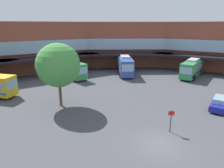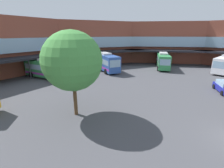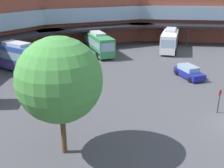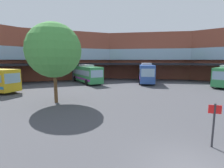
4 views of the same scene
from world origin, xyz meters
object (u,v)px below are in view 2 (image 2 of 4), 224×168
bus_1 (49,69)px  plaza_tree (72,61)px  bus_4 (105,61)px  bus_5 (163,60)px

bus_1 → plaza_tree: 16.13m
bus_1 → plaza_tree: plaza_tree is taller
bus_4 → bus_1: bearing=-77.0°
bus_4 → bus_5: bus_4 is taller
bus_1 → bus_5: 25.52m
bus_4 → bus_5: bearing=76.1°
bus_5 → plaza_tree: plaza_tree is taller
bus_5 → bus_1: bearing=-55.1°
bus_4 → bus_5: size_ratio=1.19×
bus_5 → plaza_tree: 28.61m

